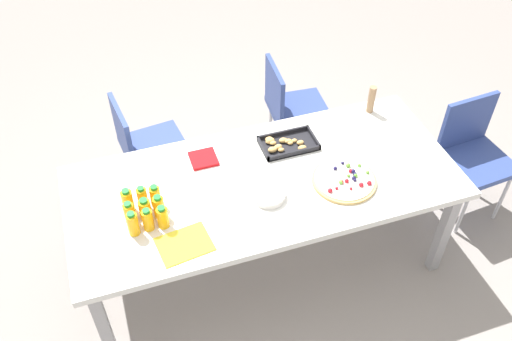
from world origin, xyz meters
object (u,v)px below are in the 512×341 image
object	(u,v)px
juice_bottle_1	(148,220)
party_table	(264,188)
juice_bottle_6	(128,201)
fruit_pizza	(345,180)
juice_bottle_8	(155,196)
paper_folder	(184,244)
juice_bottle_2	(163,217)
juice_bottle_5	(159,207)
juice_bottle_4	(145,209)
chair_far_left	(144,144)
plate_stack	(269,195)
juice_bottle_7	(143,198)
snack_tray	(286,144)
juice_bottle_0	(133,224)
chair_far_right	(290,105)
cardboard_tube	(371,99)
napkin_stack	(203,159)
chair_end	(473,150)
juice_bottle_3	(130,213)

from	to	relation	value
juice_bottle_1	party_table	bearing A→B (deg)	11.77
juice_bottle_6	fruit_pizza	world-z (taller)	juice_bottle_6
juice_bottle_8	paper_folder	size ratio (longest dim) A/B	0.52
juice_bottle_2	juice_bottle_5	bearing A→B (deg)	93.53
juice_bottle_4	juice_bottle_6	world-z (taller)	juice_bottle_6
juice_bottle_4	juice_bottle_5	world-z (taller)	juice_bottle_5
chair_far_left	plate_stack	size ratio (longest dim) A/B	4.58
juice_bottle_4	juice_bottle_7	size ratio (longest dim) A/B	0.91
snack_tray	juice_bottle_6	bearing A→B (deg)	-167.17
juice_bottle_0	snack_tray	xyz separation A→B (m)	(0.95, 0.38, -0.05)
juice_bottle_7	juice_bottle_0	bearing A→B (deg)	-115.93
chair_far_right	paper_folder	distance (m)	1.56
party_table	plate_stack	distance (m)	0.15
juice_bottle_8	plate_stack	bearing A→B (deg)	-13.57
chair_far_right	juice_bottle_4	world-z (taller)	juice_bottle_4
juice_bottle_1	fruit_pizza	distance (m)	1.08
party_table	cardboard_tube	xyz separation A→B (m)	(0.83, 0.37, 0.15)
napkin_stack	cardboard_tube	bearing A→B (deg)	5.42
chair_far_right	cardboard_tube	bearing A→B (deg)	38.53
chair_far_left	napkin_stack	size ratio (longest dim) A/B	5.53
juice_bottle_6	juice_bottle_8	size ratio (longest dim) A/B	1.11
juice_bottle_0	juice_bottle_5	size ratio (longest dim) A/B	1.04
party_table	napkin_stack	size ratio (longest dim) A/B	14.36
paper_folder	fruit_pizza	bearing A→B (deg)	8.96
napkin_stack	juice_bottle_4	bearing A→B (deg)	-139.64
juice_bottle_0	paper_folder	xyz separation A→B (m)	(0.22, -0.15, -0.07)
snack_tray	napkin_stack	size ratio (longest dim) A/B	2.19
chair_end	cardboard_tube	distance (m)	0.76
napkin_stack	cardboard_tube	xyz separation A→B (m)	(1.11, 0.10, 0.08)
juice_bottle_0	plate_stack	size ratio (longest dim) A/B	0.81
plate_stack	cardboard_tube	distance (m)	0.99
juice_bottle_2	cardboard_tube	distance (m)	1.51
juice_bottle_6	juice_bottle_8	bearing A→B (deg)	-1.38
chair_far_right	juice_bottle_5	size ratio (longest dim) A/B	5.91
paper_folder	plate_stack	bearing A→B (deg)	18.66
chair_far_right	paper_folder	bearing A→B (deg)	-37.17
juice_bottle_5	fruit_pizza	xyz separation A→B (m)	(1.01, -0.08, -0.05)
plate_stack	cardboard_tube	xyz separation A→B (m)	(0.85, 0.50, 0.07)
snack_tray	cardboard_tube	world-z (taller)	cardboard_tube
plate_stack	juice_bottle_6	bearing A→B (deg)	168.77
juice_bottle_8	juice_bottle_0	bearing A→B (deg)	-132.41
chair_far_left	juice_bottle_6	size ratio (longest dim) A/B	5.52
chair_end	juice_bottle_2	bearing A→B (deg)	0.88
party_table	chair_far_left	xyz separation A→B (m)	(-0.56, 0.77, -0.17)
juice_bottle_8	paper_folder	distance (m)	0.32
juice_bottle_0	juice_bottle_4	size ratio (longest dim) A/B	1.10
juice_bottle_0	snack_tray	bearing A→B (deg)	21.50
chair_end	juice_bottle_5	world-z (taller)	juice_bottle_5
chair_far_right	juice_bottle_2	xyz separation A→B (m)	(-1.08, -1.01, 0.29)
chair_end	juice_bottle_3	bearing A→B (deg)	-1.54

